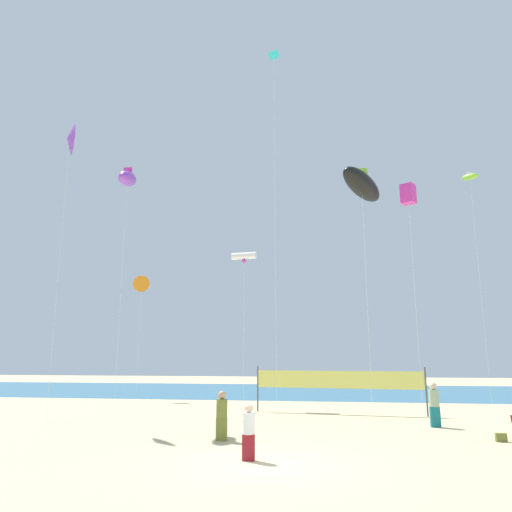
% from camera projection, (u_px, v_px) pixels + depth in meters
% --- Properties ---
extents(ground_plane, '(120.00, 120.00, 0.00)m').
position_uv_depth(ground_plane, '(265.00, 465.00, 13.22)').
color(ground_plane, '#D1BC89').
extents(ocean_band, '(120.00, 20.00, 0.01)m').
position_uv_depth(ocean_band, '(310.00, 391.00, 41.77)').
color(ocean_band, teal).
rests_on(ocean_band, ground).
extents(beachgoer_olive_shirt, '(0.39, 0.39, 1.71)m').
position_uv_depth(beachgoer_olive_shirt, '(222.00, 414.00, 17.19)').
color(beachgoer_olive_shirt, olive).
rests_on(beachgoer_olive_shirt, ground).
extents(beachgoer_sage_shirt, '(0.42, 0.42, 1.84)m').
position_uv_depth(beachgoer_sage_shirt, '(434.00, 403.00, 20.49)').
color(beachgoer_sage_shirt, '#19727A').
rests_on(beachgoer_sage_shirt, ground).
extents(beachgoer_white_shirt, '(0.36, 0.36, 1.59)m').
position_uv_depth(beachgoer_white_shirt, '(249.00, 430.00, 13.91)').
color(beachgoer_white_shirt, maroon).
rests_on(beachgoer_white_shirt, ground).
extents(volleyball_net, '(8.80, 1.25, 2.40)m').
position_uv_depth(volleyball_net, '(338.00, 381.00, 25.41)').
color(volleyball_net, '#4C4C51').
rests_on(volleyball_net, ground).
extents(beach_handbag, '(0.36, 0.18, 0.29)m').
position_uv_depth(beach_handbag, '(501.00, 437.00, 16.83)').
color(beach_handbag, olive).
rests_on(beach_handbag, ground).
extents(kite_lime_inflatable, '(1.11, 1.28, 14.94)m').
position_uv_depth(kite_lime_inflatable, '(470.00, 178.00, 31.91)').
color(kite_lime_inflatable, silver).
rests_on(kite_lime_inflatable, ground).
extents(kite_violet_inflatable, '(1.15, 2.37, 12.37)m').
position_uv_depth(kite_violet_inflatable, '(127.00, 179.00, 24.31)').
color(kite_violet_inflatable, silver).
rests_on(kite_violet_inflatable, ground).
extents(kite_black_inflatable, '(2.15, 2.69, 10.34)m').
position_uv_depth(kite_black_inflatable, '(362.00, 185.00, 19.20)').
color(kite_black_inflatable, silver).
rests_on(kite_black_inflatable, ground).
extents(kite_white_tube, '(1.66, 0.66, 9.50)m').
position_uv_depth(kite_white_tube, '(244.00, 256.00, 31.01)').
color(kite_white_tube, silver).
rests_on(kite_white_tube, ground).
extents(kite_orange_delta, '(1.27, 0.60, 8.85)m').
position_uv_depth(kite_orange_delta, '(142.00, 284.00, 35.94)').
color(kite_orange_delta, silver).
rests_on(kite_orange_delta, ground).
extents(kite_violet_delta, '(1.27, 1.56, 15.12)m').
position_uv_depth(kite_violet_delta, '(70.00, 139.00, 25.59)').
color(kite_violet_delta, silver).
rests_on(kite_violet_delta, ground).
extents(kite_cyan_diamond, '(0.77, 0.77, 19.77)m').
position_uv_depth(kite_cyan_diamond, '(274.00, 64.00, 27.02)').
color(kite_cyan_diamond, silver).
rests_on(kite_cyan_diamond, ground).
extents(kite_magenta_box, '(0.72, 0.72, 10.11)m').
position_uv_depth(kite_magenta_box, '(408.00, 195.00, 20.47)').
color(kite_magenta_box, silver).
rests_on(kite_magenta_box, ground).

